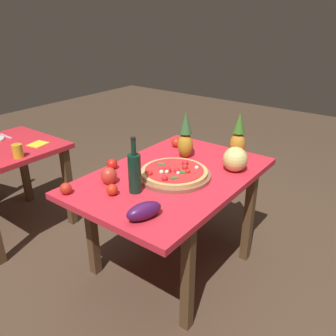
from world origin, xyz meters
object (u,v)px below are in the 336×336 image
Objects in this scene: eggplant at (144,211)px; tomato_at_corner at (112,164)px; napkin_folded at (38,144)px; wine_bottle at (135,172)px; background_table at (4,162)px; knife_utensil at (6,136)px; display_table at (173,186)px; tomato_beside_pepper at (176,142)px; drinking_glass_juice at (18,151)px; bell_pepper at (109,176)px; tomato_by_bottle at (112,190)px; tomato_near_board at (66,189)px; pizza at (174,172)px; melon at (235,159)px; pineapple_right at (185,137)px; pineapple_left at (238,137)px; pizza_board at (174,175)px.

eggplant is 0.67m from tomato_at_corner.
wine_bottle is at bearing -96.09° from napkin_folded.
knife_utensil is at bearing 52.51° from background_table.
background_table is 4.61× the size of knife_utensil.
display_table is 3.91× the size of wine_bottle.
drinking_glass_juice is at bearing 137.72° from tomato_beside_pepper.
knife_utensil is at bearing 81.59° from eggplant.
bell_pepper reaches higher than drinking_glass_juice.
eggplant is at bearing -104.36° from tomato_by_bottle.
knife_utensil reaches higher than display_table.
tomato_near_board is at bearing -101.02° from drinking_glass_juice.
melon is (0.33, -0.26, 0.04)m from pizza.
pizza reaches higher than tomato_at_corner.
bell_pepper is 1.58× the size of tomato_near_board.
eggplant is at bearing -120.53° from tomato_at_corner.
tomato_by_bottle is at bearing -95.39° from knife_utensil.
eggplant reaches higher than tomato_at_corner.
background_table is at bearing 113.02° from melon.
display_table is 3.83× the size of pineapple_right.
bell_pepper is at bearing -86.19° from background_table.
eggplant is (-0.49, -0.17, 0.01)m from pizza.
pineapple_right is (-0.25, 0.29, 0.01)m from pineapple_left.
pizza_board is 6.94× the size of tomato_by_bottle.
melon is at bearing -6.83° from eggplant.
display_table is at bearing -80.34° from napkin_folded.
napkin_folded is at bearing 77.76° from tomato_by_bottle.
napkin_folded is at bearing 81.85° from bell_pepper.
tomato_at_corner is at bearing 150.01° from pineapple_right.
pineapple_right is 4.98× the size of tomato_near_board.
tomato_by_bottle is at bearing -169.32° from tomato_beside_pepper.
bell_pepper is (-0.34, 0.24, 0.14)m from display_table.
melon is at bearing -72.03° from knife_utensil.
pineapple_left reaches higher than tomato_by_bottle.
tomato_at_corner is (0.34, 0.58, -0.01)m from eggplant.
tomato_at_corner is at bearing 115.38° from display_table.
pineapple_left is 0.49m from tomato_beside_pepper.
pizza_board is 0.43m from melon.
napkin_folded is at bearing 83.91° from wine_bottle.
tomato_at_corner reaches higher than napkin_folded.
background_table is 1.49m from pineapple_right.
display_table is 18.25× the size of tomato_at_corner.
tomato_by_bottle is (-0.10, -0.13, -0.02)m from bell_pepper.
bell_pepper is at bearing -98.15° from napkin_folded.
tomato_by_bottle is 1.49m from knife_utensil.
background_table is at bearing 127.32° from tomato_beside_pepper.
melon is 2.28× the size of tomato_at_corner.
napkin_folded is at bearing 108.42° from melon.
background_table is 12.17× the size of tomato_by_bottle.
eggplant is at bearing -159.04° from display_table.
bell_pepper is at bearing -139.38° from tomato_at_corner.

